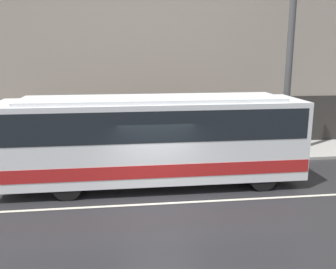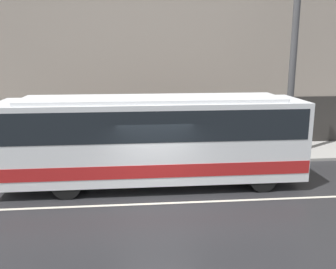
% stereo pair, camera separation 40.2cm
% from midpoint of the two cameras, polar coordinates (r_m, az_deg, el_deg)
% --- Properties ---
extents(ground_plane, '(60.00, 60.00, 0.00)m').
position_cam_midpoint_polar(ground_plane, '(12.28, -0.79, -10.50)').
color(ground_plane, '#262628').
extents(sidewalk, '(60.00, 3.11, 0.13)m').
position_cam_midpoint_polar(sidewalk, '(17.50, -2.33, -3.11)').
color(sidewalk, '#A09E99').
rests_on(sidewalk, ground_plane).
extents(building_facade, '(60.00, 0.35, 10.05)m').
position_cam_midpoint_polar(building_facade, '(18.52, -2.78, 12.74)').
color(building_facade, gray).
rests_on(building_facade, ground_plane).
extents(lane_stripe, '(54.00, 0.14, 0.01)m').
position_cam_midpoint_polar(lane_stripe, '(12.28, -0.79, -10.48)').
color(lane_stripe, beige).
rests_on(lane_stripe, ground_plane).
extents(transit_bus, '(10.72, 2.55, 3.23)m').
position_cam_midpoint_polar(transit_bus, '(13.46, -1.39, -0.25)').
color(transit_bus, white).
rests_on(transit_bus, ground_plane).
extents(utility_pole_near, '(0.30, 0.30, 8.79)m').
position_cam_midpoint_polar(utility_pole_near, '(17.62, 19.17, 11.02)').
color(utility_pole_near, '#4C4C4F').
rests_on(utility_pole_near, sidewalk).
extents(pedestrian_waiting, '(0.36, 0.36, 1.71)m').
position_cam_midpoint_polar(pedestrian_waiting, '(18.24, -2.76, 0.34)').
color(pedestrian_waiting, '#1E5933').
rests_on(pedestrian_waiting, sidewalk).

